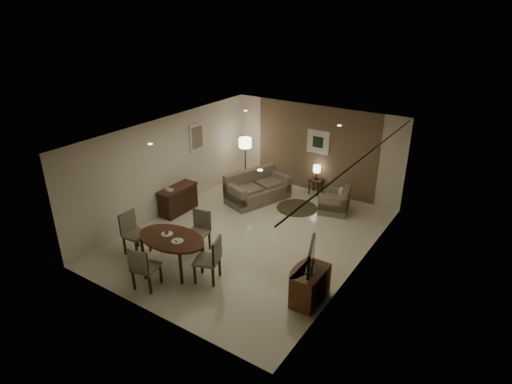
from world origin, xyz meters
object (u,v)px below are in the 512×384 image
Objects in this scene: chair_far at (197,233)px; side_table at (316,187)px; tv_cabinet at (310,286)px; chair_left at (136,234)px; armchair at (334,200)px; dining_table at (173,253)px; chair_near at (146,266)px; chair_right at (207,260)px; floor_lamp at (245,161)px; console_desk at (178,200)px; sofa at (258,187)px.

side_table is at bearing 70.39° from chair_far.
tv_cabinet is 4.27m from chair_left.
side_table is (2.03, 5.40, -0.27)m from chair_left.
dining_table is at bearing -35.84° from armchair.
chair_near is 0.97× the size of chair_right.
armchair is (3.00, 4.59, -0.14)m from chair_left.
tv_cabinet is 4.12m from armchair.
chair_near is 0.64× the size of floor_lamp.
chair_left reaches higher than console_desk.
chair_far is (-3.06, 0.19, 0.15)m from tv_cabinet.
floor_lamp is at bearing -108.40° from armchair.
console_desk is 1.20× the size of chair_far.
chair_right is 5.32m from floor_lamp.
tv_cabinet is 4.79m from sofa.
side_table is at bearing 80.63° from dining_table.
side_table is (0.85, 6.20, -0.26)m from chair_near.
floor_lamp is at bearing -172.85° from chair_right.
chair_far is 0.99× the size of chair_left.
chair_near is 0.99× the size of chair_far.
chair_far is 0.65× the size of floor_lamp.
side_table is 2.39m from floor_lamp.
tv_cabinet is 3.07m from chair_far.
chair_right reaches higher than sofa.
chair_near is at bearing -98.04° from chair_far.
side_table is (0.89, 5.38, -0.15)m from dining_table.
chair_right reaches higher than chair_far.
sofa is 1.38m from floor_lamp.
chair_far is 4.25m from floor_lamp.
tv_cabinet is 1.89× the size of side_table.
tv_cabinet is 6.13m from floor_lamp.
chair_far is (0.01, 0.83, 0.12)m from dining_table.
sofa is at bearing 87.72° from chair_far.
side_table is at bearing -143.77° from armchair.
dining_table is 4.00m from sofa.
dining_table is 1.62× the size of chair_left.
console_desk is at bearing 130.36° from dining_table.
tv_cabinet is at bearing -12.39° from chair_far.
chair_right is at bearing -88.88° from chair_left.
chair_far is 4.65m from side_table.
tv_cabinet is 0.48× the size of sofa.
chair_far is (1.83, -1.31, 0.13)m from console_desk.
floor_lamp is (-1.41, 5.65, 0.28)m from chair_near.
console_desk is 1.17× the size of chair_right.
chair_right is 0.55× the size of sofa.
chair_far is 2.11× the size of side_table.
chair_left is at bearing -171.19° from tv_cabinet.
armchair is at bearing 55.03° from chair_far.
console_desk is at bearing 160.96° from sofa.
dining_table is 0.83m from chair_near.
chair_right is (0.92, -0.78, 0.01)m from chair_far.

